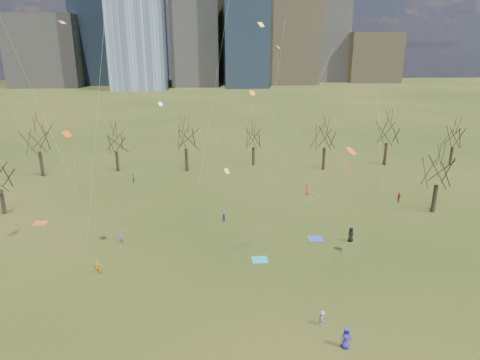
{
  "coord_description": "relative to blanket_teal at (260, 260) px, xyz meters",
  "views": [
    {
      "loc": [
        -3.65,
        -32.19,
        21.03
      ],
      "look_at": [
        0.0,
        12.0,
        7.0
      ],
      "focal_mm": 32.0,
      "sensor_mm": 36.0,
      "label": 1
    }
  ],
  "objects": [
    {
      "name": "person_7",
      "position": [
        -14.89,
        5.02,
        0.71
      ],
      "size": [
        0.4,
        0.56,
        1.45
      ],
      "primitive_type": "imported",
      "rotation": [
        0.0,
        0.0,
        4.83
      ],
      "color": "#854C98",
      "rests_on": "ground"
    },
    {
      "name": "person_13",
      "position": [
        -16.83,
        27.24,
        0.78
      ],
      "size": [
        0.47,
        0.64,
        1.59
      ],
      "primitive_type": "imported",
      "rotation": [
        0.0,
        0.0,
        1.74
      ],
      "color": "#186D32",
      "rests_on": "ground"
    },
    {
      "name": "person_10",
      "position": [
        21.57,
        15.31,
        0.68
      ],
      "size": [
        0.87,
        0.72,
        1.39
      ],
      "primitive_type": "imported",
      "rotation": [
        0.0,
        0.0,
        0.56
      ],
      "color": "red",
      "rests_on": "ground"
    },
    {
      "name": "kites_airborne",
      "position": [
        -2.57,
        8.94,
        13.08
      ],
      "size": [
        69.71,
        41.97,
        33.0
      ],
      "color": "#E34213",
      "rests_on": "ground"
    },
    {
      "name": "person_4",
      "position": [
        -15.83,
        -1.69,
        0.73
      ],
      "size": [
        0.94,
        0.6,
        1.49
      ],
      "primitive_type": "imported",
      "rotation": [
        0.0,
        0.0,
        2.85
      ],
      "color": "gold",
      "rests_on": "ground"
    },
    {
      "name": "bare_tree_row",
      "position": [
        -1.7,
        30.41,
        6.1
      ],
      "size": [
        113.04,
        29.8,
        9.5
      ],
      "color": "black",
      "rests_on": "ground"
    },
    {
      "name": "blanket_navy",
      "position": [
        6.92,
        4.41,
        0.0
      ],
      "size": [
        1.6,
        1.5,
        0.03
      ],
      "primitive_type": "cube",
      "color": "#233BA6",
      "rests_on": "ground"
    },
    {
      "name": "person_0",
      "position": [
        4.51,
        -13.77,
        0.82
      ],
      "size": [
        0.84,
        0.57,
        1.68
      ],
      "primitive_type": "imported",
      "rotation": [
        0.0,
        0.0,
        6.24
      ],
      "color": "#2E249C",
      "rests_on": "ground"
    },
    {
      "name": "person_6",
      "position": [
        10.67,
        3.44,
        0.83
      ],
      "size": [
        0.97,
        0.82,
        1.69
      ],
      "primitive_type": "imported",
      "rotation": [
        0.0,
        0.0,
        3.54
      ],
      "color": "black",
      "rests_on": "ground"
    },
    {
      "name": "blanket_crimson",
      "position": [
        -25.89,
        11.62,
        0.0
      ],
      "size": [
        1.6,
        1.5,
        0.03
      ],
      "primitive_type": "cube",
      "color": "#AE4022",
      "rests_on": "ground"
    },
    {
      "name": "blanket_teal",
      "position": [
        0.0,
        0.0,
        0.0
      ],
      "size": [
        1.6,
        1.5,
        0.03
      ],
      "primitive_type": "cube",
      "color": "teal",
      "rests_on": "ground"
    },
    {
      "name": "ground",
      "position": [
        -1.61,
        -6.81,
        -0.01
      ],
      "size": [
        500.0,
        500.0,
        0.0
      ],
      "primitive_type": "plane",
      "color": "black",
      "rests_on": "ground"
    },
    {
      "name": "downtown_skyline",
      "position": [
        -4.05,
        203.83,
        38.99
      ],
      "size": [
        212.5,
        78.0,
        118.0
      ],
      "color": "slate",
      "rests_on": "ground"
    },
    {
      "name": "person_3",
      "position": [
        3.48,
        -11.04,
        0.62
      ],
      "size": [
        0.62,
        0.9,
        1.28
      ],
      "primitive_type": "imported",
      "rotation": [
        0.0,
        0.0,
        1.75
      ],
      "color": "slate",
      "rests_on": "ground"
    },
    {
      "name": "person_12",
      "position": [
        9.54,
        19.5,
        0.8
      ],
      "size": [
        0.55,
        0.82,
        1.63
      ],
      "primitive_type": "imported",
      "rotation": [
        0.0,
        0.0,
        1.61
      ],
      "color": "#E94B19",
      "rests_on": "ground"
    },
    {
      "name": "person_8",
      "position": [
        -3.23,
        10.12,
        0.5
      ],
      "size": [
        0.63,
        0.62,
        1.03
      ],
      "primitive_type": "imported",
      "rotation": [
        0.0,
        0.0,
        5.54
      ],
      "color": "#2826A5",
      "rests_on": "ground"
    }
  ]
}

